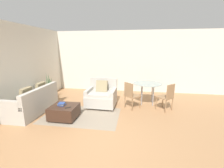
% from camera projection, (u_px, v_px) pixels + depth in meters
% --- Properties ---
extents(ground_plane, '(20.00, 20.00, 0.00)m').
position_uv_depth(ground_plane, '(93.00, 136.00, 3.48)').
color(ground_plane, '#A3754C').
extents(wall_back, '(12.00, 0.06, 2.75)m').
position_uv_depth(wall_back, '(115.00, 62.00, 6.93)').
color(wall_back, beige).
rests_on(wall_back, ground_plane).
extents(wall_left, '(0.06, 12.00, 2.75)m').
position_uv_depth(wall_left, '(24.00, 67.00, 5.01)').
color(wall_left, beige).
rests_on(wall_left, ground_plane).
extents(area_rug, '(2.25, 1.43, 0.01)m').
position_uv_depth(area_rug, '(82.00, 115.00, 4.54)').
color(area_rug, gray).
rests_on(area_rug, ground_plane).
extents(couch, '(0.85, 1.74, 0.90)m').
position_uv_depth(couch, '(33.00, 103.00, 4.73)').
color(couch, '#B2ADA3').
rests_on(couch, ground_plane).
extents(armchair, '(1.01, 0.91, 0.94)m').
position_uv_depth(armchair, '(102.00, 96.00, 5.24)').
color(armchair, '#B2ADA3').
rests_on(armchair, ground_plane).
extents(ottoman, '(0.74, 0.69, 0.38)m').
position_uv_depth(ottoman, '(64.00, 111.00, 4.32)').
color(ottoman, '#382319').
rests_on(ottoman, ground_plane).
extents(book_stack, '(0.22, 0.20, 0.07)m').
position_uv_depth(book_stack, '(62.00, 104.00, 4.32)').
color(book_stack, '#2D478C').
rests_on(book_stack, ottoman).
extents(tv_remote_primary, '(0.12, 0.14, 0.01)m').
position_uv_depth(tv_remote_primary, '(62.00, 104.00, 4.43)').
color(tv_remote_primary, '#B7B7BC').
rests_on(tv_remote_primary, ottoman).
extents(tv_remote_secondary, '(0.16, 0.14, 0.01)m').
position_uv_depth(tv_remote_secondary, '(68.00, 108.00, 4.14)').
color(tv_remote_secondary, black).
rests_on(tv_remote_secondary, ottoman).
extents(potted_plant, '(0.41, 0.41, 1.08)m').
position_uv_depth(potted_plant, '(51.00, 93.00, 6.00)').
color(potted_plant, '#333338').
rests_on(potted_plant, ground_plane).
extents(dining_table, '(1.01, 1.01, 0.76)m').
position_uv_depth(dining_table, '(148.00, 86.00, 5.39)').
color(dining_table, '#8C9E99').
rests_on(dining_table, ground_plane).
extents(dining_chair_near_left, '(0.59, 0.59, 0.90)m').
position_uv_depth(dining_chair_near_left, '(131.00, 94.00, 4.95)').
color(dining_chair_near_left, '#93704C').
rests_on(dining_chair_near_left, ground_plane).
extents(dining_chair_near_right, '(0.59, 0.59, 0.90)m').
position_uv_depth(dining_chair_near_right, '(167.00, 95.00, 4.78)').
color(dining_chair_near_right, '#93704C').
rests_on(dining_chair_near_right, ground_plane).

